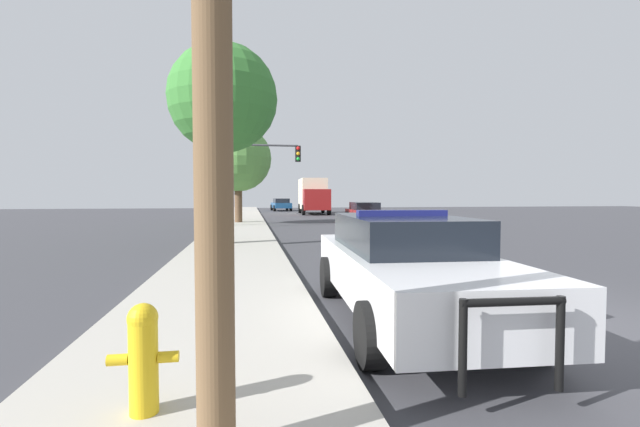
{
  "coord_description": "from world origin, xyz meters",
  "views": [
    {
      "loc": [
        -4.6,
        -5.12,
        1.82
      ],
      "look_at": [
        -1.08,
        16.02,
        0.88
      ],
      "focal_mm": 24.0,
      "sensor_mm": 36.0,
      "label": 1
    }
  ],
  "objects_px": {
    "fire_hydrant": "(143,355)",
    "traffic_light": "(261,166)",
    "car_background_distant": "(281,204)",
    "box_truck": "(313,195)",
    "car_background_oncoming": "(365,212)",
    "tree_sidewalk_near": "(223,99)",
    "police_car": "(406,265)",
    "tree_sidewalk_mid": "(238,159)"
  },
  "relations": [
    {
      "from": "car_background_oncoming",
      "to": "tree_sidewalk_mid",
      "type": "bearing_deg",
      "value": -0.09
    },
    {
      "from": "police_car",
      "to": "fire_hydrant",
      "type": "distance_m",
      "value": 3.92
    },
    {
      "from": "fire_hydrant",
      "to": "tree_sidewalk_mid",
      "type": "relative_size",
      "value": 0.14
    },
    {
      "from": "traffic_light",
      "to": "car_background_distant",
      "type": "bearing_deg",
      "value": 83.21
    },
    {
      "from": "police_car",
      "to": "fire_hydrant",
      "type": "relative_size",
      "value": 6.26
    },
    {
      "from": "police_car",
      "to": "tree_sidewalk_mid",
      "type": "relative_size",
      "value": 0.9
    },
    {
      "from": "car_background_oncoming",
      "to": "police_car",
      "type": "bearing_deg",
      "value": 78.83
    },
    {
      "from": "police_car",
      "to": "fire_hydrant",
      "type": "bearing_deg",
      "value": 41.53
    },
    {
      "from": "tree_sidewalk_mid",
      "to": "fire_hydrant",
      "type": "bearing_deg",
      "value": -90.4
    },
    {
      "from": "fire_hydrant",
      "to": "traffic_light",
      "type": "distance_m",
      "value": 20.96
    },
    {
      "from": "police_car",
      "to": "car_background_oncoming",
      "type": "distance_m",
      "value": 21.26
    },
    {
      "from": "car_background_distant",
      "to": "police_car",
      "type": "bearing_deg",
      "value": -95.59
    },
    {
      "from": "traffic_light",
      "to": "tree_sidewalk_near",
      "type": "xyz_separation_m",
      "value": [
        -1.54,
        -8.91,
        1.69
      ]
    },
    {
      "from": "tree_sidewalk_near",
      "to": "tree_sidewalk_mid",
      "type": "bearing_deg",
      "value": 88.96
    },
    {
      "from": "fire_hydrant",
      "to": "traffic_light",
      "type": "xyz_separation_m",
      "value": [
        1.49,
        20.71,
        2.84
      ]
    },
    {
      "from": "fire_hydrant",
      "to": "car_background_distant",
      "type": "xyz_separation_m",
      "value": [
        4.41,
        45.22,
        0.16
      ]
    },
    {
      "from": "fire_hydrant",
      "to": "traffic_light",
      "type": "relative_size",
      "value": 0.19
    },
    {
      "from": "traffic_light",
      "to": "tree_sidewalk_near",
      "type": "bearing_deg",
      "value": -99.81
    },
    {
      "from": "fire_hydrant",
      "to": "box_truck",
      "type": "relative_size",
      "value": 0.12
    },
    {
      "from": "fire_hydrant",
      "to": "car_background_oncoming",
      "type": "xyz_separation_m",
      "value": [
        8.15,
        23.09,
        0.14
      ]
    },
    {
      "from": "car_background_distant",
      "to": "tree_sidewalk_mid",
      "type": "height_order",
      "value": "tree_sidewalk_mid"
    },
    {
      "from": "police_car",
      "to": "box_truck",
      "type": "xyz_separation_m",
      "value": [
        3.85,
        34.7,
        0.99
      ]
    },
    {
      "from": "car_background_oncoming",
      "to": "box_truck",
      "type": "distance_m",
      "value": 14.16
    },
    {
      "from": "fire_hydrant",
      "to": "car_background_distant",
      "type": "distance_m",
      "value": 45.44
    },
    {
      "from": "fire_hydrant",
      "to": "car_background_oncoming",
      "type": "height_order",
      "value": "car_background_oncoming"
    },
    {
      "from": "car_background_oncoming",
      "to": "tree_sidewalk_near",
      "type": "distance_m",
      "value": 14.63
    },
    {
      "from": "fire_hydrant",
      "to": "traffic_light",
      "type": "bearing_deg",
      "value": 85.87
    },
    {
      "from": "police_car",
      "to": "car_background_oncoming",
      "type": "bearing_deg",
      "value": -101.14
    },
    {
      "from": "car_background_oncoming",
      "to": "tree_sidewalk_mid",
      "type": "distance_m",
      "value": 8.66
    },
    {
      "from": "car_background_distant",
      "to": "box_truck",
      "type": "bearing_deg",
      "value": -76.64
    },
    {
      "from": "fire_hydrant",
      "to": "tree_sidewalk_mid",
      "type": "bearing_deg",
      "value": 89.6
    },
    {
      "from": "car_background_distant",
      "to": "tree_sidewalk_near",
      "type": "relative_size",
      "value": 0.66
    },
    {
      "from": "car_background_oncoming",
      "to": "traffic_light",
      "type": "bearing_deg",
      "value": 22.39
    },
    {
      "from": "box_truck",
      "to": "tree_sidewalk_mid",
      "type": "distance_m",
      "value": 15.4
    },
    {
      "from": "tree_sidewalk_near",
      "to": "car_background_oncoming",
      "type": "bearing_deg",
      "value": 54.02
    },
    {
      "from": "car_background_oncoming",
      "to": "box_truck",
      "type": "relative_size",
      "value": 0.66
    },
    {
      "from": "traffic_light",
      "to": "tree_sidewalk_near",
      "type": "distance_m",
      "value": 9.2
    },
    {
      "from": "box_truck",
      "to": "fire_hydrant",
      "type": "bearing_deg",
      "value": 81.82
    },
    {
      "from": "box_truck",
      "to": "car_background_oncoming",
      "type": "bearing_deg",
      "value": 97.43
    },
    {
      "from": "police_car",
      "to": "tree_sidewalk_mid",
      "type": "height_order",
      "value": "tree_sidewalk_mid"
    },
    {
      "from": "police_car",
      "to": "tree_sidewalk_mid",
      "type": "distance_m",
      "value": 21.48
    },
    {
      "from": "car_background_oncoming",
      "to": "car_background_distant",
      "type": "relative_size",
      "value": 1.04
    }
  ]
}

